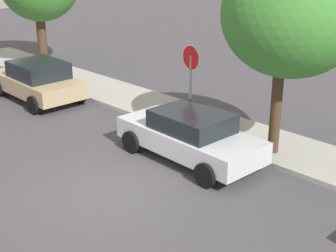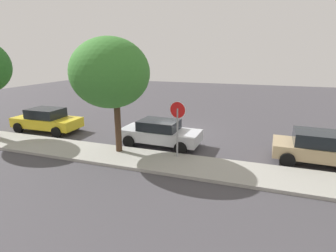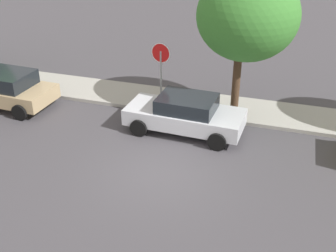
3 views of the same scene
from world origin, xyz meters
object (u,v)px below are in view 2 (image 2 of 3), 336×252
stop_sign (178,120)px  parked_car_yellow (47,120)px  parked_car_tan (320,148)px  street_tree_mid_block (110,73)px  parked_car_silver (160,133)px

stop_sign → parked_car_yellow: (9.17, -1.72, -1.14)m
parked_car_tan → parked_car_yellow: bearing=-0.4°
street_tree_mid_block → parked_car_silver: bearing=-131.6°
parked_car_silver → street_tree_mid_block: (1.68, 1.90, 3.20)m
parked_car_silver → parked_car_yellow: bearing=-1.2°
parked_car_silver → parked_car_yellow: 7.73m
parked_car_silver → parked_car_yellow: (7.73, -0.17, 0.03)m
parked_car_silver → parked_car_tan: size_ratio=1.06×
stop_sign → parked_car_tan: bearing=-165.1°
stop_sign → parked_car_tan: size_ratio=0.68×
stop_sign → parked_car_yellow: size_ratio=0.64×
parked_car_tan → stop_sign: bearing=14.9°
stop_sign → street_tree_mid_block: (3.12, 0.34, 2.03)m
parked_car_silver → street_tree_mid_block: bearing=48.4°
parked_car_silver → parked_car_tan: 7.56m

